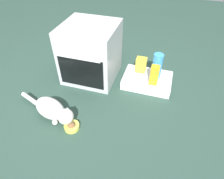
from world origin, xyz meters
The scene contains 8 objects.
ground centered at (0.00, 0.00, 0.00)m, with size 8.00×8.00×0.00m, color #284238.
oven centered at (-0.09, 0.42, 0.32)m, with size 0.60×0.64×0.65m.
pantry_cabinet centered at (0.59, 0.44, 0.05)m, with size 0.55×0.39×0.11m, color white.
food_bowl centered at (0.03, -0.42, 0.03)m, with size 0.14×0.14×0.08m.
cat centered at (-0.19, -0.35, 0.11)m, with size 0.70×0.29×0.22m.
water_bottle centered at (0.68, 0.47, 0.26)m, with size 0.11×0.11×0.30m, color #388CD1.
snack_bag centered at (0.49, 0.53, 0.20)m, with size 0.12×0.09×0.18m, color yellow.
juice_carton centered at (0.67, 0.33, 0.23)m, with size 0.09×0.06×0.24m, color orange.
Camera 1 is at (0.73, -1.41, 1.51)m, focal length 31.39 mm.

